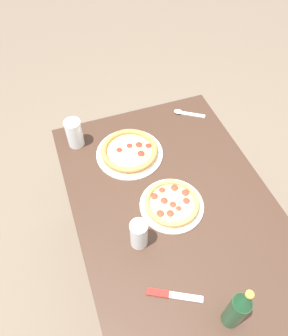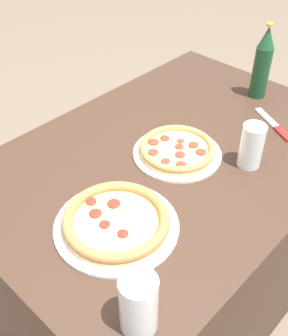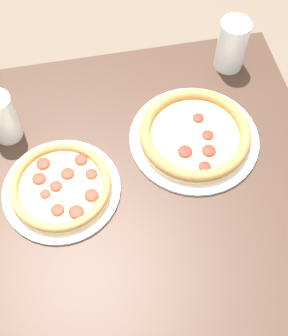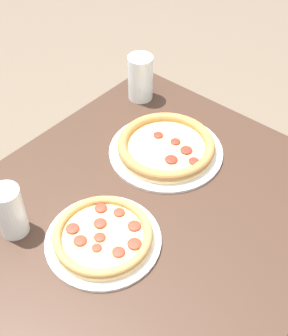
{
  "view_description": "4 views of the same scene",
  "coord_description": "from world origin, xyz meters",
  "px_view_note": "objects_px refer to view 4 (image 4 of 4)",
  "views": [
    {
      "loc": [
        -0.63,
        0.36,
        1.89
      ],
      "look_at": [
        0.19,
        0.07,
        0.79
      ],
      "focal_mm": 35.0,
      "sensor_mm": 36.0,
      "label": 1
    },
    {
      "loc": [
        0.79,
        0.62,
        1.51
      ],
      "look_at": [
        0.17,
        0.04,
        0.81
      ],
      "focal_mm": 45.0,
      "sensor_mm": 36.0,
      "label": 2
    },
    {
      "loc": [
        0.08,
        -0.5,
        1.66
      ],
      "look_at": [
        0.19,
        0.02,
        0.78
      ],
      "focal_mm": 50.0,
      "sensor_mm": 36.0,
      "label": 3
    },
    {
      "loc": [
        -0.42,
        -0.47,
        1.6
      ],
      "look_at": [
        0.2,
        0.06,
        0.8
      ],
      "focal_mm": 50.0,
      "sensor_mm": 36.0,
      "label": 4
    }
  ],
  "objects_px": {
    "glass_iced_tea": "(10,213)",
    "pizza_pepperoni": "(104,236)",
    "glass_mango_juice": "(140,80)",
    "pizza_salami": "(166,147)"
  },
  "relations": [
    {
      "from": "glass_iced_tea",
      "to": "pizza_salami",
      "type": "bearing_deg",
      "value": -13.23
    },
    {
      "from": "pizza_pepperoni",
      "to": "glass_mango_juice",
      "type": "distance_m",
      "value": 0.55
    },
    {
      "from": "pizza_pepperoni",
      "to": "glass_mango_juice",
      "type": "height_order",
      "value": "glass_mango_juice"
    },
    {
      "from": "pizza_salami",
      "to": "pizza_pepperoni",
      "type": "relative_size",
      "value": 1.17
    },
    {
      "from": "glass_iced_tea",
      "to": "glass_mango_juice",
      "type": "bearing_deg",
      "value": 11.36
    },
    {
      "from": "pizza_salami",
      "to": "glass_iced_tea",
      "type": "xyz_separation_m",
      "value": [
        -0.43,
        0.1,
        0.04
      ]
    },
    {
      "from": "glass_mango_juice",
      "to": "glass_iced_tea",
      "type": "distance_m",
      "value": 0.59
    },
    {
      "from": "pizza_salami",
      "to": "pizza_pepperoni",
      "type": "height_order",
      "value": "pizza_salami"
    },
    {
      "from": "glass_iced_tea",
      "to": "pizza_pepperoni",
      "type": "bearing_deg",
      "value": -57.95
    },
    {
      "from": "pizza_pepperoni",
      "to": "glass_iced_tea",
      "type": "height_order",
      "value": "glass_iced_tea"
    }
  ]
}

